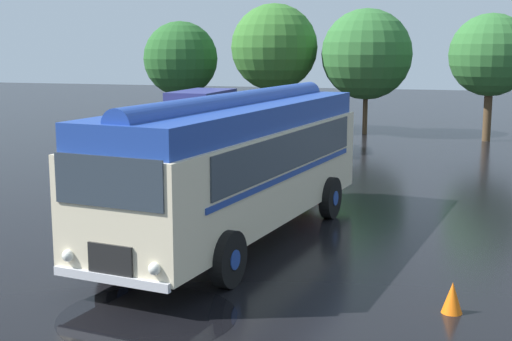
{
  "coord_description": "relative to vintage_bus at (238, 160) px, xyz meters",
  "views": [
    {
      "loc": [
        5.33,
        -14.76,
        4.55
      ],
      "look_at": [
        0.39,
        2.32,
        1.4
      ],
      "focal_mm": 50.0,
      "sensor_mm": 36.0,
      "label": 1
    }
  ],
  "objects": [
    {
      "name": "tree_far_left",
      "position": [
        -9.66,
        20.56,
        1.86
      ],
      "size": [
        3.99,
        3.99,
        5.79
      ],
      "color": "#4C3823",
      "rests_on": "ground"
    },
    {
      "name": "car_near_left",
      "position": [
        -3.53,
        13.34,
        -1.05
      ],
      "size": [
        2.04,
        4.24,
        1.66
      ],
      "color": "#144C28",
      "rests_on": "ground"
    },
    {
      "name": "tree_right_of_centre",
      "position": [
        6.14,
        19.82,
        2.12
      ],
      "size": [
        3.87,
        3.87,
        6.0
      ],
      "color": "#4C3823",
      "rests_on": "ground"
    },
    {
      "name": "puddle_patch",
      "position": [
        -0.02,
        -5.05,
        -1.89
      ],
      "size": [
        3.06,
        3.06,
        0.01
      ],
      "primitive_type": "cylinder",
      "color": "black",
      "rests_on": "ground"
    },
    {
      "name": "vintage_bus",
      "position": [
        0.0,
        0.0,
        0.0
      ],
      "size": [
        3.95,
        10.35,
        3.49
      ],
      "color": "beige",
      "rests_on": "ground"
    },
    {
      "name": "tree_left_of_centre",
      "position": [
        -4.72,
        21.07,
        2.51
      ],
      "size": [
        4.54,
        4.54,
        6.67
      ],
      "color": "#4C3823",
      "rests_on": "ground"
    },
    {
      "name": "car_mid_left",
      "position": [
        -1.03,
        14.3,
        -1.05
      ],
      "size": [
        2.42,
        4.41,
        1.66
      ],
      "color": "maroon",
      "rests_on": "ground"
    },
    {
      "name": "ground_plane",
      "position": [
        -0.39,
        -0.81,
        -1.89
      ],
      "size": [
        120.0,
        120.0,
        0.0
      ],
      "primitive_type": "plane",
      "color": "black"
    },
    {
      "name": "tree_centre",
      "position": [
        0.24,
        20.88,
        2.19
      ],
      "size": [
        4.57,
        4.57,
        6.35
      ],
      "color": "#4C3823",
      "rests_on": "ground"
    },
    {
      "name": "traffic_cone",
      "position": [
        4.94,
        -3.45,
        -1.62
      ],
      "size": [
        0.36,
        0.36,
        0.55
      ],
      "primitive_type": "cone",
      "color": "orange",
      "rests_on": "ground"
    },
    {
      "name": "box_van",
      "position": [
        -6.39,
        14.01,
        -0.53
      ],
      "size": [
        2.45,
        5.82,
        2.5
      ],
      "color": "navy",
      "rests_on": "ground"
    }
  ]
}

